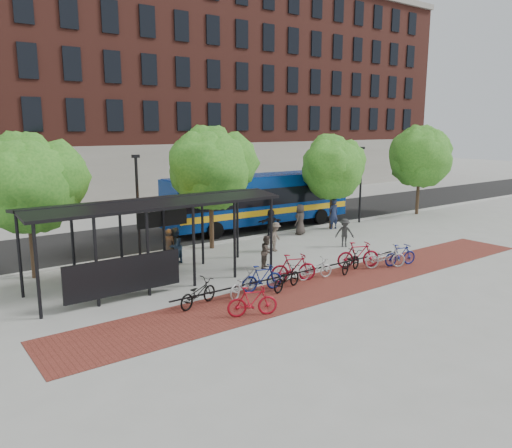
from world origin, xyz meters
TOP-DOWN VIEW (x-y plane):
  - ground at (0.00, 0.00)m, footprint 160.00×160.00m
  - asphalt_street at (0.00, 8.00)m, footprint 160.00×8.00m
  - curb at (0.00, 4.00)m, footprint 160.00×0.25m
  - brick_strip at (-2.00, -5.00)m, footprint 24.00×3.00m
  - bike_rack_rail at (-3.30, -4.10)m, footprint 12.00×0.05m
  - building_brick at (10.00, 26.00)m, footprint 55.00×14.00m
  - bus_shelter at (-8.13, -0.48)m, footprint 10.60×3.07m
  - tree_a at (-11.91, 3.35)m, footprint 4.90×4.00m
  - tree_b at (-2.90, 3.35)m, footprint 5.15×4.20m
  - tree_c at (6.09, 3.35)m, footprint 4.66×3.80m
  - tree_d at (15.10, 3.35)m, footprint 5.39×4.40m
  - lamp_post_left at (-7.00, 3.60)m, footprint 0.35×0.20m
  - lamp_post_right at (9.00, 3.60)m, footprint 0.35×0.20m
  - bus at (2.45, 6.30)m, footprint 12.78×3.46m
  - bike_0 at (-8.06, -3.97)m, footprint 1.98×1.22m
  - bike_1 at (-7.06, -5.96)m, footprint 1.82×1.16m
  - bike_2 at (-6.10, -4.04)m, footprint 2.02×1.41m
  - bike_3 at (-5.16, -4.00)m, footprint 1.84×0.79m
  - bike_4 at (-4.26, -4.44)m, footprint 1.93×1.18m
  - bike_5 at (-3.36, -3.83)m, footprint 2.07×1.25m
  - bike_6 at (-2.39, -4.10)m, footprint 1.79×0.87m
  - bike_8 at (-0.37, -4.29)m, footprint 1.93×1.23m
  - bike_9 at (0.45, -4.00)m, footprint 2.10×1.36m
  - bike_10 at (1.42, -4.78)m, footprint 2.09×1.46m
  - bike_11 at (2.32, -4.93)m, footprint 1.78×0.91m
  - pedestrian_0 at (-5.94, 2.11)m, footprint 0.88×0.88m
  - pedestrian_1 at (-6.35, 1.70)m, footprint 0.75×0.66m
  - pedestrian_2 at (-6.11, 1.56)m, footprint 1.09×1.04m
  - pedestrian_3 at (-0.67, 0.74)m, footprint 1.15×1.01m
  - pedestrian_5 at (1.43, 3.80)m, footprint 1.57×0.79m
  - pedestrian_6 at (3.14, 3.08)m, footprint 1.05×0.86m
  - pedestrian_7 at (5.97, 3.09)m, footprint 0.75×0.52m
  - pedestrian_8 at (-2.96, -1.50)m, footprint 0.94×0.90m
  - pedestrian_9 at (2.98, -0.73)m, footprint 1.13×1.10m

SIDE VIEW (x-z plane):
  - ground at x=0.00m, z-range 0.00..0.00m
  - bike_rack_rail at x=-3.30m, z-range -0.47..0.47m
  - brick_strip at x=-2.00m, z-range 0.00..0.01m
  - asphalt_street at x=0.00m, z-range 0.00..0.01m
  - curb at x=0.00m, z-range 0.00..0.12m
  - bike_6 at x=-2.39m, z-range 0.00..0.90m
  - bike_4 at x=-4.26m, z-range 0.00..0.96m
  - bike_8 at x=-0.37m, z-range 0.00..0.96m
  - bike_0 at x=-8.06m, z-range 0.00..0.98m
  - bike_2 at x=-6.10m, z-range 0.00..1.01m
  - bike_11 at x=2.32m, z-range 0.00..1.03m
  - bike_10 at x=1.42m, z-range 0.00..1.04m
  - bike_1 at x=-7.06m, z-range 0.00..1.06m
  - bike_3 at x=-5.16m, z-range 0.00..1.07m
  - bike_5 at x=-3.36m, z-range 0.00..1.20m
  - bike_9 at x=0.45m, z-range 0.00..1.23m
  - pedestrian_8 at x=-2.96m, z-range 0.00..1.53m
  - pedestrian_0 at x=-5.94m, z-range 0.00..1.54m
  - pedestrian_3 at x=-0.67m, z-range 0.00..1.54m
  - pedestrian_9 at x=2.98m, z-range 0.00..1.56m
  - pedestrian_5 at x=1.43m, z-range 0.00..1.62m
  - pedestrian_1 at x=-6.35m, z-range 0.00..1.74m
  - pedestrian_2 at x=-6.11m, z-range 0.00..1.78m
  - pedestrian_6 at x=3.14m, z-range 0.00..1.84m
  - pedestrian_7 at x=5.97m, z-range 0.00..1.96m
  - bus at x=2.45m, z-range 0.25..3.67m
  - lamp_post_left at x=-7.00m, z-range 0.18..5.31m
  - lamp_post_right at x=9.00m, z-range 0.18..5.31m
  - bus_shelter at x=-8.13m, z-range 1.20..4.80m
  - tree_c at x=6.09m, z-range 1.09..7.02m
  - tree_a at x=-11.91m, z-range 1.15..7.33m
  - tree_b at x=-2.90m, z-range 1.22..7.69m
  - tree_d at x=15.10m, z-range 1.19..7.74m
  - building_brick at x=10.00m, z-range 0.00..20.00m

